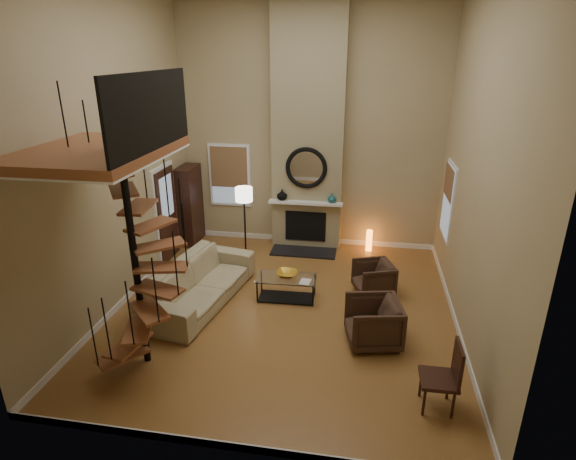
% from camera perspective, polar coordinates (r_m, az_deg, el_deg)
% --- Properties ---
extents(ground, '(6.00, 6.50, 0.01)m').
position_cam_1_polar(ground, '(8.56, -0.45, -9.76)').
color(ground, '#AB7537').
rests_on(ground, ground).
extents(back_wall, '(6.00, 0.02, 5.50)m').
position_cam_1_polar(back_wall, '(10.68, 2.61, 12.32)').
color(back_wall, tan).
rests_on(back_wall, ground).
extents(front_wall, '(6.00, 0.02, 5.50)m').
position_cam_1_polar(front_wall, '(4.49, -7.79, -0.65)').
color(front_wall, tan).
rests_on(front_wall, ground).
extents(left_wall, '(0.02, 6.50, 5.50)m').
position_cam_1_polar(left_wall, '(8.56, -20.94, 8.71)').
color(left_wall, tan).
rests_on(left_wall, ground).
extents(right_wall, '(0.02, 6.50, 5.50)m').
position_cam_1_polar(right_wall, '(7.60, 22.53, 7.04)').
color(right_wall, tan).
rests_on(right_wall, ground).
extents(baseboard_back, '(6.00, 0.02, 0.12)m').
position_cam_1_polar(baseboard_back, '(11.40, 2.38, -1.16)').
color(baseboard_back, white).
rests_on(baseboard_back, ground).
extents(baseboard_front, '(6.00, 0.02, 0.12)m').
position_cam_1_polar(baseboard_front, '(6.04, -6.37, -25.01)').
color(baseboard_front, white).
rests_on(baseboard_front, ground).
extents(baseboard_left, '(0.02, 6.50, 0.12)m').
position_cam_1_polar(baseboard_left, '(9.46, -18.75, -7.35)').
color(baseboard_left, white).
rests_on(baseboard_left, ground).
extents(baseboard_right, '(0.02, 6.50, 0.12)m').
position_cam_1_polar(baseboard_right, '(8.60, 19.92, -10.54)').
color(baseboard_right, white).
rests_on(baseboard_right, ground).
extents(chimney_breast, '(1.60, 0.38, 5.50)m').
position_cam_1_polar(chimney_breast, '(10.49, 2.48, 12.16)').
color(chimney_breast, '#948760').
rests_on(chimney_breast, ground).
extents(hearth, '(1.50, 0.60, 0.04)m').
position_cam_1_polar(hearth, '(10.81, 1.92, -2.69)').
color(hearth, black).
rests_on(hearth, ground).
extents(firebox, '(0.95, 0.02, 0.72)m').
position_cam_1_polar(firebox, '(10.87, 2.16, 0.47)').
color(firebox, black).
rests_on(firebox, chimney_breast).
extents(mantel, '(1.70, 0.18, 0.06)m').
position_cam_1_polar(mantel, '(10.60, 2.15, 3.35)').
color(mantel, white).
rests_on(mantel, chimney_breast).
extents(mirror_frame, '(0.94, 0.10, 0.94)m').
position_cam_1_polar(mirror_frame, '(10.44, 2.26, 7.64)').
color(mirror_frame, black).
rests_on(mirror_frame, chimney_breast).
extents(mirror_disc, '(0.80, 0.01, 0.80)m').
position_cam_1_polar(mirror_disc, '(10.45, 2.26, 7.65)').
color(mirror_disc, white).
rests_on(mirror_disc, chimney_breast).
extents(vase_left, '(0.24, 0.24, 0.25)m').
position_cam_1_polar(vase_left, '(10.67, -0.75, 4.36)').
color(vase_left, black).
rests_on(vase_left, mantel).
extents(vase_right, '(0.20, 0.20, 0.21)m').
position_cam_1_polar(vase_right, '(10.54, 5.43, 3.94)').
color(vase_right, '#175252').
rests_on(vase_right, mantel).
extents(window_back, '(1.02, 0.06, 1.52)m').
position_cam_1_polar(window_back, '(11.27, -7.20, 6.80)').
color(window_back, white).
rests_on(window_back, back_wall).
extents(window_right, '(0.06, 1.02, 1.52)m').
position_cam_1_polar(window_right, '(9.78, 19.13, 3.55)').
color(window_right, white).
rests_on(window_right, right_wall).
extents(entry_door, '(0.10, 1.05, 2.16)m').
position_cam_1_polar(entry_door, '(10.52, -14.76, 1.93)').
color(entry_door, white).
rests_on(entry_door, ground).
extents(loft, '(1.70, 2.20, 1.09)m').
position_cam_1_polar(loft, '(6.47, -21.91, 9.29)').
color(loft, '#9B5832').
rests_on(loft, left_wall).
extents(spiral_stair, '(1.47, 1.47, 4.06)m').
position_cam_1_polar(spiral_stair, '(6.77, -18.29, -2.72)').
color(spiral_stair, black).
rests_on(spiral_stair, ground).
extents(hutch, '(0.39, 0.83, 1.86)m').
position_cam_1_polar(hutch, '(11.36, -12.03, 3.07)').
color(hutch, '#321810').
rests_on(hutch, ground).
extents(sofa, '(1.49, 2.84, 0.79)m').
position_cam_1_polar(sofa, '(8.80, -10.81, -6.29)').
color(sofa, tan).
rests_on(sofa, ground).
extents(armchair_near, '(0.89, 0.88, 0.64)m').
position_cam_1_polar(armchair_near, '(9.04, 10.86, -5.80)').
color(armchair_near, '#3E281C').
rests_on(armchair_near, ground).
extents(armchair_far, '(0.99, 0.97, 0.76)m').
position_cam_1_polar(armchair_far, '(7.67, 11.02, -11.11)').
color(armchair_far, '#3E281C').
rests_on(armchair_far, ground).
extents(coffee_table, '(1.15, 0.60, 0.44)m').
position_cam_1_polar(coffee_table, '(8.76, -0.20, -6.81)').
color(coffee_table, silver).
rests_on(coffee_table, ground).
extents(bowl, '(0.39, 0.39, 0.10)m').
position_cam_1_polar(bowl, '(8.71, -0.14, -5.42)').
color(bowl, gold).
rests_on(bowl, coffee_table).
extents(book, '(0.22, 0.28, 0.02)m').
position_cam_1_polar(book, '(8.50, 1.97, -6.40)').
color(book, gray).
rests_on(book, coffee_table).
extents(floor_lamp, '(0.37, 0.37, 1.70)m').
position_cam_1_polar(floor_lamp, '(9.94, -5.43, 3.65)').
color(floor_lamp, black).
rests_on(floor_lamp, ground).
extents(accent_lamp, '(0.14, 0.14, 0.50)m').
position_cam_1_polar(accent_lamp, '(11.00, 9.95, -1.28)').
color(accent_lamp, orange).
rests_on(accent_lamp, ground).
extents(side_chair, '(0.48, 0.48, 0.99)m').
position_cam_1_polar(side_chair, '(6.55, 18.91, -16.49)').
color(side_chair, '#321810').
rests_on(side_chair, ground).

